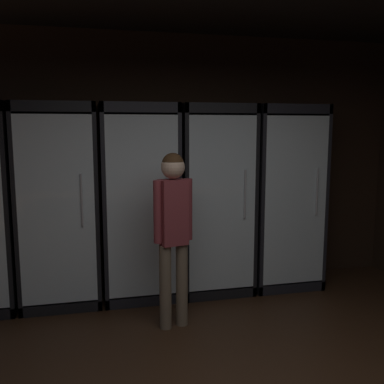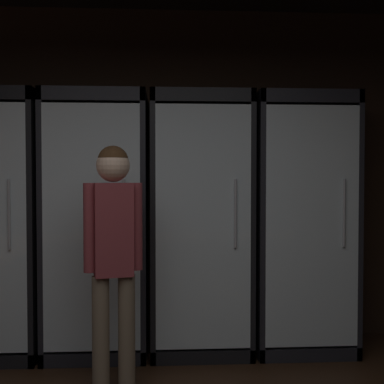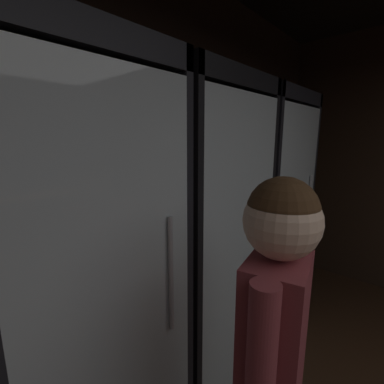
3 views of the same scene
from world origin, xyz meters
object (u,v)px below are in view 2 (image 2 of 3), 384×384
(cooler_center, at_px, (98,225))
(cooler_far_right, at_px, (299,225))
(shopper_near, at_px, (113,243))
(cooler_right, at_px, (200,225))

(cooler_center, xyz_separation_m, cooler_far_right, (1.61, 0.00, -0.01))
(shopper_near, bearing_deg, cooler_far_right, 30.72)
(cooler_right, distance_m, cooler_far_right, 0.81)
(cooler_center, height_order, cooler_far_right, same)
(cooler_center, distance_m, cooler_far_right, 1.61)
(cooler_right, bearing_deg, shopper_near, -125.65)
(cooler_far_right, xyz_separation_m, shopper_near, (-1.41, -0.84, -0.02))
(cooler_right, distance_m, shopper_near, 1.03)
(cooler_right, relative_size, cooler_far_right, 1.00)
(cooler_center, height_order, shopper_near, cooler_center)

